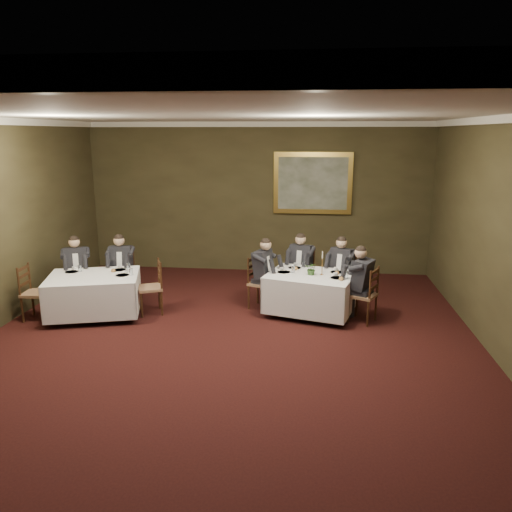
% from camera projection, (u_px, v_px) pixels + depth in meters
% --- Properties ---
extents(ground, '(10.00, 10.00, 0.00)m').
position_uv_depth(ground, '(221.00, 360.00, 7.33)').
color(ground, black).
rests_on(ground, ground).
extents(ceiling, '(8.00, 10.00, 0.10)m').
position_uv_depth(ceiling, '(217.00, 113.00, 6.49)').
color(ceiling, silver).
rests_on(ceiling, back_wall).
extents(back_wall, '(8.00, 0.10, 3.50)m').
position_uv_depth(back_wall, '(257.00, 198.00, 11.73)').
color(back_wall, '#342D1A').
rests_on(back_wall, ground).
extents(front_wall, '(8.00, 0.10, 3.50)m').
position_uv_depth(front_wall, '(3.00, 502.00, 2.08)').
color(front_wall, '#342D1A').
rests_on(front_wall, ground).
extents(crown_molding, '(8.00, 10.00, 0.12)m').
position_uv_depth(crown_molding, '(217.00, 118.00, 6.50)').
color(crown_molding, white).
rests_on(crown_molding, back_wall).
extents(table_main, '(1.79, 1.54, 0.67)m').
position_uv_depth(table_main, '(310.00, 291.00, 9.09)').
color(table_main, black).
rests_on(table_main, ground).
extents(table_second, '(1.86, 1.59, 0.67)m').
position_uv_depth(table_second, '(94.00, 292.00, 9.00)').
color(table_second, black).
rests_on(table_second, ground).
extents(chair_main_backleft, '(0.56, 0.55, 1.00)m').
position_uv_depth(chair_main_backleft, '(301.00, 285.00, 9.99)').
color(chair_main_backleft, '#886445').
rests_on(chair_main_backleft, ground).
extents(diner_main_backleft, '(0.54, 0.59, 1.35)m').
position_uv_depth(diner_main_backleft, '(301.00, 274.00, 9.92)').
color(diner_main_backleft, black).
rests_on(diner_main_backleft, chair_main_backleft).
extents(chair_main_backright, '(0.59, 0.58, 1.00)m').
position_uv_depth(chair_main_backright, '(342.00, 290.00, 9.69)').
color(chair_main_backright, '#886445').
rests_on(chair_main_backright, ground).
extents(diner_main_backright, '(0.59, 0.62, 1.35)m').
position_uv_depth(diner_main_backright, '(342.00, 279.00, 9.62)').
color(diner_main_backright, black).
rests_on(diner_main_backright, chair_main_backright).
extents(chair_main_endleft, '(0.55, 0.56, 1.00)m').
position_uv_depth(chair_main_endleft, '(261.00, 293.00, 9.48)').
color(chair_main_endleft, '#886445').
rests_on(chair_main_endleft, ground).
extents(diner_main_endleft, '(0.59, 0.54, 1.35)m').
position_uv_depth(diner_main_endleft, '(262.00, 282.00, 9.42)').
color(diner_main_endleft, black).
rests_on(diner_main_endleft, chair_main_endleft).
extents(chair_main_endright, '(0.57, 0.58, 1.00)m').
position_uv_depth(chair_main_endright, '(363.00, 306.00, 8.78)').
color(chair_main_endright, '#886445').
rests_on(chair_main_endright, ground).
extents(diner_main_endright, '(0.61, 0.57, 1.35)m').
position_uv_depth(diner_main_endright, '(363.00, 294.00, 8.73)').
color(diner_main_endright, black).
rests_on(diner_main_endright, chair_main_endright).
extents(chair_sec_backleft, '(0.57, 0.56, 1.00)m').
position_uv_depth(chair_sec_backleft, '(79.00, 289.00, 9.76)').
color(chair_sec_backleft, '#886445').
rests_on(chair_sec_backleft, ground).
extents(diner_sec_backleft, '(0.56, 0.60, 1.35)m').
position_uv_depth(diner_sec_backleft, '(78.00, 278.00, 9.69)').
color(diner_sec_backleft, black).
rests_on(diner_sec_backleft, chair_sec_backleft).
extents(chair_sec_backright, '(0.48, 0.47, 1.00)m').
position_uv_depth(chair_sec_backright, '(123.00, 287.00, 9.89)').
color(chair_sec_backright, '#886445').
rests_on(chair_sec_backright, ground).
extents(diner_sec_backright, '(0.45, 0.52, 1.35)m').
position_uv_depth(diner_sec_backright, '(122.00, 276.00, 9.82)').
color(diner_sec_backright, black).
rests_on(diner_sec_backright, chair_sec_backright).
extents(chair_sec_endright, '(0.56, 0.57, 1.00)m').
position_uv_depth(chair_sec_endright, '(151.00, 298.00, 9.20)').
color(chair_sec_endright, '#886445').
rests_on(chair_sec_endright, ground).
extents(chair_sec_endleft, '(0.44, 0.46, 1.00)m').
position_uv_depth(chair_sec_endleft, '(37.00, 304.00, 8.89)').
color(chair_sec_endleft, '#886445').
rests_on(chair_sec_endleft, ground).
extents(centerpiece, '(0.27, 0.25, 0.25)m').
position_uv_depth(centerpiece, '(312.00, 268.00, 8.95)').
color(centerpiece, '#2D5926').
rests_on(centerpiece, table_main).
extents(candlestick, '(0.06, 0.06, 0.44)m').
position_uv_depth(candlestick, '(322.00, 266.00, 8.95)').
color(candlestick, '#AB7534').
rests_on(candlestick, table_main).
extents(place_setting_table_main, '(0.33, 0.31, 0.14)m').
position_uv_depth(place_setting_table_main, '(297.00, 266.00, 9.47)').
color(place_setting_table_main, white).
rests_on(place_setting_table_main, table_main).
extents(place_setting_table_second, '(0.33, 0.31, 0.14)m').
position_uv_depth(place_setting_table_second, '(75.00, 270.00, 9.19)').
color(place_setting_table_second, white).
rests_on(place_setting_table_second, table_second).
extents(painting, '(1.80, 0.09, 1.41)m').
position_uv_depth(painting, '(313.00, 183.00, 11.44)').
color(painting, gold).
rests_on(painting, back_wall).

